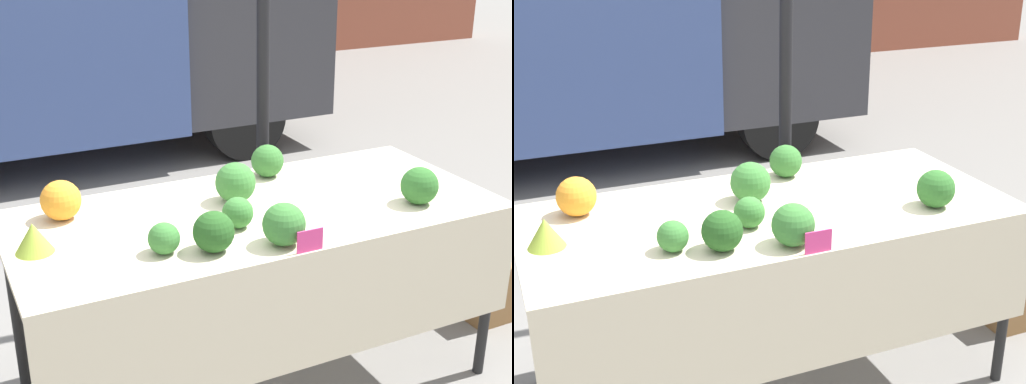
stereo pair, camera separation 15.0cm
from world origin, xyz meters
TOP-DOWN VIEW (x-y plane):
  - ground_plane at (0.00, 0.00)m, footprint 40.00×40.00m
  - tent_pole at (0.43, 0.80)m, footprint 0.07×0.07m
  - market_table at (0.00, -0.07)m, footprint 2.16×0.97m
  - orange_cauliflower at (-0.79, 0.26)m, footprint 0.17×0.17m
  - romanesco_head at (-0.96, -0.01)m, footprint 0.15×0.15m
  - broccoli_head_0 at (-0.33, -0.31)m, footprint 0.16×0.16m
  - broccoli_head_1 at (-0.06, -0.37)m, footprint 0.17×0.17m
  - broccoli_head_2 at (0.69, -0.26)m, footprint 0.17×0.17m
  - broccoli_head_3 at (-0.05, 0.12)m, footprint 0.18×0.18m
  - broccoli_head_4 at (-0.51, -0.24)m, footprint 0.13×0.13m
  - broccoli_head_5 at (0.23, 0.35)m, footprint 0.16×0.16m
  - broccoli_head_6 at (-0.16, -0.15)m, footprint 0.13×0.13m
  - price_sign at (-0.00, -0.47)m, footprint 0.11×0.01m
  - produce_crate at (1.52, -0.01)m, footprint 0.46×0.29m

SIDE VIEW (x-z plane):
  - ground_plane at x=0.00m, z-range 0.00..0.00m
  - produce_crate at x=1.52m, z-range 0.00..0.35m
  - market_table at x=0.00m, z-range 0.35..1.26m
  - price_sign at x=0.00m, z-range 0.91..1.00m
  - romanesco_head at x=-0.96m, z-range 0.91..1.03m
  - broccoli_head_4 at x=-0.51m, z-range 0.91..1.03m
  - broccoli_head_6 at x=-0.16m, z-range 0.91..1.04m
  - broccoli_head_5 at x=0.23m, z-range 0.91..1.07m
  - broccoli_head_0 at x=-0.33m, z-range 0.91..1.07m
  - broccoli_head_2 at x=0.69m, z-range 0.91..1.08m
  - orange_cauliflower at x=-0.79m, z-range 0.91..1.08m
  - broccoli_head_1 at x=-0.06m, z-range 0.91..1.08m
  - broccoli_head_3 at x=-0.05m, z-range 0.91..1.09m
  - tent_pole at x=0.43m, z-range 0.00..2.75m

